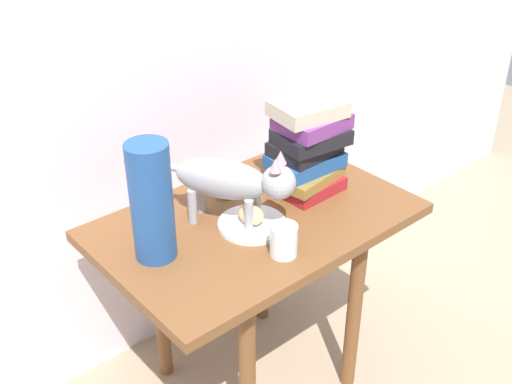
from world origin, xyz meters
The scene contains 10 objects.
ground_plane centered at (0.00, 0.00, 0.00)m, with size 6.00×6.00×0.00m, color gray.
back_panel centered at (0.00, 0.40, 1.10)m, with size 4.00×0.04×2.20m, color silver.
side_table centered at (0.00, 0.00, 0.53)m, with size 0.86×0.55×0.61m.
plate centered at (-0.04, -0.03, 0.62)m, with size 0.18×0.18×0.01m, color white.
bread_roll centered at (-0.04, -0.03, 0.65)m, with size 0.08×0.06×0.05m, color #E0BC7A.
cat centered at (-0.07, 0.02, 0.75)m, with size 0.28×0.42×0.23m.
book_stack centered at (0.21, 0.02, 0.75)m, with size 0.23×0.18×0.28m.
green_vase centered at (-0.30, 0.03, 0.77)m, with size 0.10×0.10×0.31m, color navy.
candle_jar centered at (-0.06, -0.18, 0.65)m, with size 0.07×0.07×0.08m.
tv_remote centered at (0.05, 0.17, 0.62)m, with size 0.15×0.04×0.02m, color black.
Camera 1 is at (-0.95, -1.11, 1.56)m, focal length 44.26 mm.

